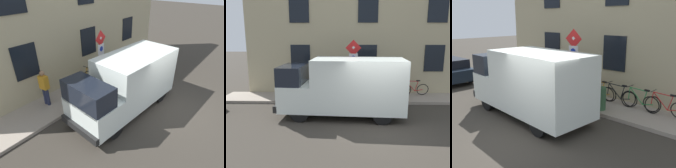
{
  "view_description": "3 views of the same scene",
  "coord_description": "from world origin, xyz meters",
  "views": [
    {
      "loc": [
        -2.65,
        7.35,
        5.41
      ],
      "look_at": [
        2.06,
        1.57,
        1.16
      ],
      "focal_mm": 30.61,
      "sensor_mm": 36.0,
      "label": 1
    },
    {
      "loc": [
        -8.3,
        1.31,
        3.49
      ],
      "look_at": [
        2.94,
        1.6,
        1.1
      ],
      "focal_mm": 37.51,
      "sensor_mm": 36.0,
      "label": 2
    },
    {
      "loc": [
        -4.44,
        -5.86,
        3.63
      ],
      "look_at": [
        2.72,
        0.78,
        1.11
      ],
      "focal_mm": 40.96,
      "sensor_mm": 36.0,
      "label": 3
    }
  ],
  "objects": [
    {
      "name": "litter_bin",
      "position": [
        3.5,
        -0.43,
        0.59
      ],
      "size": [
        0.44,
        0.44,
        0.9
      ],
      "primitive_type": "cylinder",
      "color": "#2D5133",
      "rests_on": "sidewalk_slab"
    },
    {
      "name": "bicycle_orange",
      "position": [
        4.53,
        0.36,
        0.51
      ],
      "size": [
        0.46,
        1.71,
        0.89
      ],
      "rotation": [
        0.0,
        0.0,
        1.61
      ],
      "color": "black",
      "rests_on": "sidewalk_slab"
    },
    {
      "name": "pedestrian",
      "position": [
        4.34,
        3.56,
        1.07
      ],
      "size": [
        0.43,
        0.31,
        1.72
      ],
      "rotation": [
        0.0,
        0.0,
        4.84
      ],
      "color": "#262B47",
      "rests_on": "sidewalk_slab"
    },
    {
      "name": "ground_plane",
      "position": [
        0.0,
        0.0,
        0.0
      ],
      "size": [
        80.0,
        80.0,
        0.0
      ],
      "primitive_type": "plane",
      "color": "#36312A"
    },
    {
      "name": "sign_post_stacked",
      "position": [
        3.35,
        0.85,
        2.04
      ],
      "size": [
        0.17,
        0.56,
        2.97
      ],
      "color": "#474C47",
      "rests_on": "sidewalk_slab"
    },
    {
      "name": "sidewalk_slab",
      "position": [
        4.11,
        0.0,
        0.07
      ],
      "size": [
        1.93,
        15.81,
        0.14
      ],
      "primitive_type": "cube",
      "color": "gray",
      "rests_on": "ground_plane"
    },
    {
      "name": "delivery_van",
      "position": [
        1.44,
        1.29,
        1.33
      ],
      "size": [
        2.34,
        5.45,
        2.5
      ],
      "rotation": [
        0.0,
        0.0,
        1.51
      ],
      "color": "white",
      "rests_on": "ground_plane"
    },
    {
      "name": "bicycle_red",
      "position": [
        4.53,
        -2.57,
        0.51
      ],
      "size": [
        0.46,
        1.71,
        0.89
      ],
      "rotation": [
        0.0,
        0.0,
        1.58
      ],
      "color": "black",
      "rests_on": "sidewalk_slab"
    },
    {
      "name": "bicycle_black",
      "position": [
        4.53,
        -0.62,
        0.51
      ],
      "size": [
        0.46,
        1.71,
        0.89
      ],
      "rotation": [
        0.0,
        0.0,
        1.58
      ],
      "color": "black",
      "rests_on": "sidewalk_slab"
    },
    {
      "name": "bicycle_green",
      "position": [
        4.53,
        -1.59,
        0.51
      ],
      "size": [
        0.46,
        1.72,
        0.89
      ],
      "rotation": [
        0.0,
        0.0,
        1.53
      ],
      "color": "black",
      "rests_on": "sidewalk_slab"
    },
    {
      "name": "building_facade",
      "position": [
        5.43,
        0.0,
        3.39
      ],
      "size": [
        0.75,
        13.81,
        6.77
      ],
      "color": "tan",
      "rests_on": "ground_plane"
    }
  ]
}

